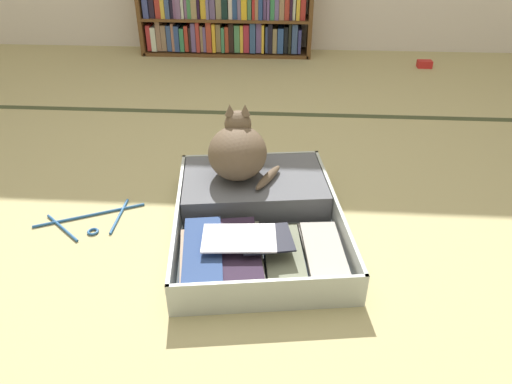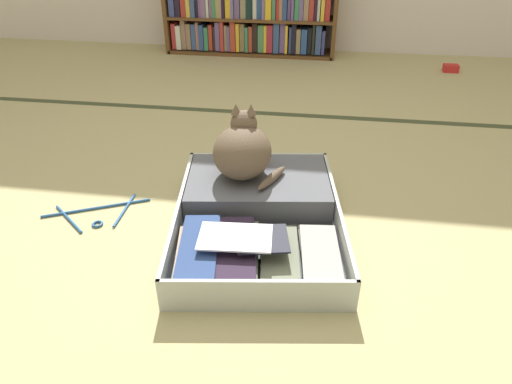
{
  "view_description": "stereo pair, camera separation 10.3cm",
  "coord_description": "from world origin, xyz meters",
  "px_view_note": "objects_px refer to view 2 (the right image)",
  "views": [
    {
      "loc": [
        0.19,
        -1.42,
        0.99
      ],
      "look_at": [
        0.1,
        -0.11,
        0.18
      ],
      "focal_mm": 32.33,
      "sensor_mm": 36.0,
      "label": 1
    },
    {
      "loc": [
        0.29,
        -1.41,
        0.99
      ],
      "look_at": [
        0.1,
        -0.11,
        0.18
      ],
      "focal_mm": 32.33,
      "sensor_mm": 36.0,
      "label": 2
    }
  ],
  "objects_px": {
    "black_cat": "(243,150)",
    "bookshelf": "(249,2)",
    "open_suitcase": "(257,211)",
    "clothes_hanger": "(97,213)",
    "small_red_pouch": "(451,68)"
  },
  "relations": [
    {
      "from": "bookshelf",
      "to": "open_suitcase",
      "type": "height_order",
      "value": "bookshelf"
    },
    {
      "from": "black_cat",
      "to": "clothes_hanger",
      "type": "distance_m",
      "value": 0.6
    },
    {
      "from": "bookshelf",
      "to": "clothes_hanger",
      "type": "relative_size",
      "value": 3.55
    },
    {
      "from": "bookshelf",
      "to": "clothes_hanger",
      "type": "xyz_separation_m",
      "value": [
        -0.22,
        -2.32,
        -0.38
      ]
    },
    {
      "from": "bookshelf",
      "to": "black_cat",
      "type": "distance_m",
      "value": 2.16
    },
    {
      "from": "bookshelf",
      "to": "open_suitcase",
      "type": "xyz_separation_m",
      "value": [
        0.39,
        -2.28,
        -0.33
      ]
    },
    {
      "from": "bookshelf",
      "to": "small_red_pouch",
      "type": "xyz_separation_m",
      "value": [
        1.48,
        -0.28,
        -0.36
      ]
    },
    {
      "from": "open_suitcase",
      "to": "black_cat",
      "type": "distance_m",
      "value": 0.24
    },
    {
      "from": "open_suitcase",
      "to": "small_red_pouch",
      "type": "distance_m",
      "value": 2.28
    },
    {
      "from": "black_cat",
      "to": "small_red_pouch",
      "type": "distance_m",
      "value": 2.19
    },
    {
      "from": "bookshelf",
      "to": "black_cat",
      "type": "bearing_deg",
      "value": -81.59
    },
    {
      "from": "open_suitcase",
      "to": "black_cat",
      "type": "xyz_separation_m",
      "value": [
        -0.07,
        0.15,
        0.17
      ]
    },
    {
      "from": "bookshelf",
      "to": "black_cat",
      "type": "height_order",
      "value": "bookshelf"
    },
    {
      "from": "black_cat",
      "to": "small_red_pouch",
      "type": "bearing_deg",
      "value": 57.81
    },
    {
      "from": "black_cat",
      "to": "bookshelf",
      "type": "bearing_deg",
      "value": 98.41
    }
  ]
}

